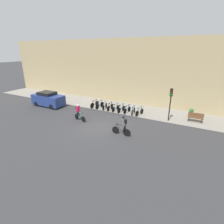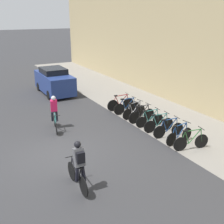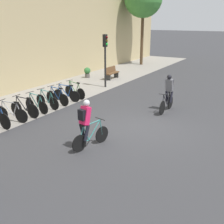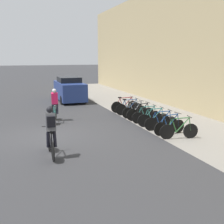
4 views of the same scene
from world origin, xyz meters
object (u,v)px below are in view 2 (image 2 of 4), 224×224
Objects in this scene: cyclist_pink at (54,111)px; parked_bike_1 at (127,107)px; parked_bike_0 at (121,104)px; parked_bike_4 at (150,120)px; cyclist_grey at (79,165)px; parked_bike_8 at (191,141)px; parked_bike_7 at (179,135)px; parked_bike_5 at (159,124)px; parked_bike_3 at (142,115)px; parked_bike_6 at (168,129)px; parked_bike_2 at (134,111)px; parked_car at (54,81)px.

parked_bike_1 is (-0.20, 4.37, -0.54)m from cyclist_pink.
parked_bike_4 is at bearing -0.02° from parked_bike_0.
cyclist_grey reaches higher than parked_bike_8.
cyclist_grey reaches higher than parked_bike_4.
parked_bike_7 reaches higher than parked_bike_4.
cyclist_grey is at bearing -63.19° from parked_bike_5.
parked_bike_3 is 2.98m from parked_bike_7.
parked_bike_8 is at bearing 0.05° from parked_bike_7.
parked_bike_8 is at bearing -0.01° from parked_bike_5.
parked_bike_7 is at bearing 102.64° from cyclist_grey.
parked_bike_4 is 2.97m from parked_bike_8.
parked_bike_4 is (2.23, -0.00, -0.02)m from parked_bike_1.
parked_bike_6 is at bearing 0.02° from parked_bike_4.
parked_bike_3 reaches higher than parked_bike_6.
parked_bike_2 is (-4.91, 5.30, -0.56)m from cyclist_grey.
parked_bike_2 is 1.01× the size of parked_bike_5.
parked_bike_5 is 9.60m from parked_car.
parked_bike_8 is at bearing 0.00° from parked_bike_4.
cyclist_grey is at bearing -39.65° from parked_bike_0.
parked_bike_3 is at bearing 180.00° from parked_bike_8.
cyclist_grey is 1.04× the size of parked_bike_1.
parked_bike_1 reaches higher than parked_bike_5.
parked_bike_1 is 3.72m from parked_bike_6.
cyclist_pink is 1.07× the size of parked_bike_7.
parked_bike_8 reaches higher than parked_bike_7.
parked_bike_0 is 1.05× the size of parked_bike_3.
cyclist_pink is 1.09× the size of parked_bike_4.
cyclist_pink is 0.41× the size of parked_car.
parked_car is (-9.31, -2.30, 0.51)m from parked_bike_5.
parked_bike_0 is 1.08× the size of parked_bike_6.
parked_bike_1 reaches higher than parked_bike_6.
parked_bike_3 is at bearing 0.06° from parked_bike_2.
parked_bike_1 is at bearing 179.99° from parked_bike_7.
cyclist_grey is at bearing -57.15° from parked_bike_4.
parked_car is at bearing -167.11° from parked_bike_6.
parked_car reaches higher than parked_bike_6.
cyclist_grey is at bearing -14.06° from parked_car.
parked_bike_3 is (2.23, -0.00, -0.02)m from parked_bike_0.
parked_bike_8 is (5.95, -0.00, -0.02)m from parked_bike_0.
parked_bike_2 is 1.48m from parked_bike_4.
parked_bike_0 is at bearing 140.35° from cyclist_grey.
cyclist_pink reaches higher than parked_bike_5.
parked_bike_3 is at bearing -0.00° from parked_bike_1.
parked_bike_3 is 8.17m from parked_car.
parked_bike_5 is (2.23, 0.00, 0.00)m from parked_bike_2.
parked_bike_6 is 0.99× the size of parked_bike_8.
parked_bike_2 is 3.72m from parked_bike_7.
parked_bike_2 is (0.54, 4.37, -0.56)m from cyclist_pink.
cyclist_pink is 4.59m from parked_bike_3.
parked_bike_3 is (1.28, 4.37, -0.55)m from cyclist_pink.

